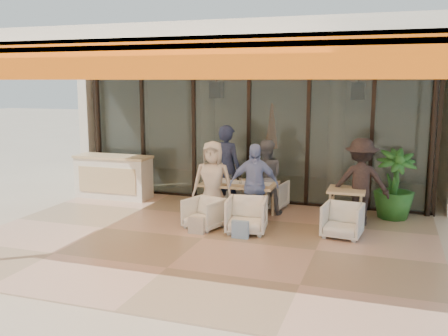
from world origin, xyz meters
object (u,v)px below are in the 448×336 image
Objects in this scene: chair_far_right at (270,193)px; side_table at (347,194)px; chair_near_right at (246,214)px; diner_periwinkle at (254,185)px; diner_grey at (265,177)px; side_chair at (342,219)px; diner_navy at (227,168)px; chair_far_left at (234,192)px; potted_palm at (394,185)px; diner_cream at (213,182)px; standing_woman at (361,182)px; host_counter at (114,177)px; dining_table at (239,185)px; chair_near_left at (204,212)px.

side_table is (1.71, -0.87, 0.29)m from chair_far_right.
diner_periwinkle reaches higher than chair_near_right.
diner_grey is 2.09m from side_chair.
side_chair is (2.55, -1.12, -0.59)m from diner_navy.
chair_near_right is 1.73m from side_chair.
chair_far_right is (0.84, 0.00, 0.04)m from chair_far_left.
diner_grey is 2.13× the size of side_table.
side_table is 0.81m from side_chair.
chair_near_right reaches higher than side_chair.
diner_navy is 3.45m from potted_palm.
diner_periwinkle is 1.13× the size of potted_palm.
chair_far_left is 0.89× the size of side_chair.
diner_cream is 3.67m from potted_palm.
chair_near_right is at bearing 25.69° from standing_woman.
chair_far_left is 1.49m from diner_cream.
dining_table is (3.35, -0.72, 0.15)m from host_counter.
chair_near_left is 0.84m from chair_near_right.
dining_table reaches higher than chair_far_left.
chair_near_right is 1.07m from diner_cream.
chair_near_right is at bearing 98.00° from chair_far_right.
host_counter is 3.02× the size of chair_far_left.
host_counter is 3.80m from diner_grey.
side_chair is (1.71, -1.62, -0.01)m from chair_far_right.
chair_near_right is (3.78, -1.68, -0.16)m from host_counter.
chair_far_right is 1.94m from side_table.
chair_far_right is 2.60m from potted_palm.
diner_periwinkle is at bearing 71.36° from diner_grey.
standing_woman is (0.23, 0.94, 0.51)m from side_chair.
standing_woman is at bearing 156.07° from diner_grey.
side_chair reaches higher than chair_near_left.
dining_table is 1.10m from chair_near_right.
diner_grey reaches higher than chair_far_right.
standing_woman is 0.91m from potted_palm.
chair_near_left is (-0.84, -1.90, -0.02)m from chair_far_right.
chair_far_right is 0.41× the size of standing_woman.
diner_periwinkle is 2.91m from potted_palm.
diner_periwinkle is 1.79m from side_table.
dining_table is 2.29× the size of chair_near_left.
potted_palm reaches higher than side_table.
chair_near_right is at bearing -164.44° from side_chair.
chair_near_right reaches higher than chair_near_left.
side_chair is at bearing -17.65° from dining_table.
diner_cream is 1.14× the size of potted_palm.
diner_cream is at bearing 106.91° from chair_near_left.
diner_grey reaches higher than dining_table.
chair_far_left is 0.84m from chair_far_right.
diner_navy is at bearing 106.91° from chair_near_left.
side_chair is at bearing 1.30° from chair_near_right.
dining_table is 0.65m from diner_navy.
diner_periwinkle is 2.35× the size of side_chair.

